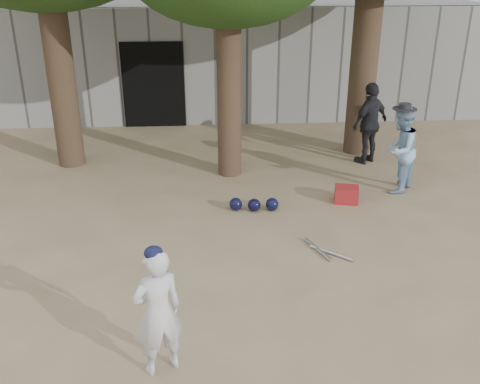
{
  "coord_description": "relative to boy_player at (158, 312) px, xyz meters",
  "views": [
    {
      "loc": [
        0.12,
        -6.17,
        4.06
      ],
      "look_at": [
        0.6,
        1.0,
        0.95
      ],
      "focal_mm": 40.0,
      "sensor_mm": 36.0,
      "label": 1
    }
  ],
  "objects": [
    {
      "name": "spectator_dark",
      "position": [
        4.06,
        6.25,
        0.14
      ],
      "size": [
        1.09,
        0.94,
        1.75
      ],
      "primitive_type": "imported",
      "rotation": [
        0.0,
        0.0,
        3.75
      ],
      "color": "black",
      "rests_on": "ground"
    },
    {
      "name": "helmet_row",
      "position": [
        1.36,
        3.93,
        -0.62
      ],
      "size": [
        0.87,
        0.29,
        0.23
      ],
      "color": "black",
      "rests_on": "ground"
    },
    {
      "name": "spectator_blue",
      "position": [
        4.15,
        4.64,
        0.08
      ],
      "size": [
        0.98,
        1.01,
        1.64
      ],
      "primitive_type": "imported",
      "rotation": [
        0.0,
        0.0,
        4.04
      ],
      "color": "#84ACCC",
      "rests_on": "ground"
    },
    {
      "name": "boy_player",
      "position": [
        0.0,
        0.0,
        0.0
      ],
      "size": [
        0.63,
        0.54,
        1.47
      ],
      "primitive_type": "imported",
      "rotation": [
        0.0,
        0.0,
        3.58
      ],
      "color": "silver",
      "rests_on": "ground"
    },
    {
      "name": "bat_pile",
      "position": [
        2.29,
        2.36,
        -0.71
      ],
      "size": [
        0.63,
        0.72,
        0.06
      ],
      "color": "#AFB1B7",
      "rests_on": "ground"
    },
    {
      "name": "ground",
      "position": [
        0.42,
        1.57,
        -0.73
      ],
      "size": [
        70.0,
        70.0,
        0.0
      ],
      "primitive_type": "plane",
      "color": "#937C5E",
      "rests_on": "ground"
    },
    {
      "name": "back_building",
      "position": [
        0.42,
        11.9,
        0.77
      ],
      "size": [
        16.0,
        5.24,
        3.0
      ],
      "color": "gray",
      "rests_on": "ground"
    },
    {
      "name": "red_bag",
      "position": [
        3.08,
        4.17,
        -0.58
      ],
      "size": [
        0.48,
        0.4,
        0.3
      ],
      "primitive_type": "cube",
      "rotation": [
        0.0,
        0.0,
        -0.22
      ],
      "color": "#A6162D",
      "rests_on": "ground"
    }
  ]
}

